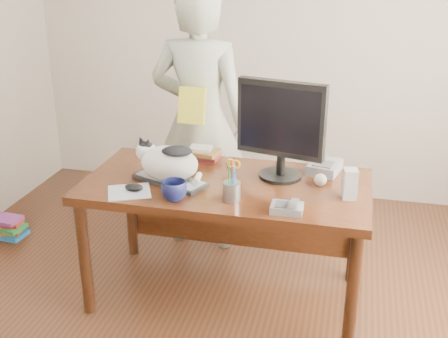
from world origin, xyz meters
TOP-DOWN VIEW (x-y plane):
  - room at (0.00, 0.00)m, footprint 4.50×4.50m
  - desk at (0.00, 0.68)m, footprint 1.60×0.80m
  - keyboard at (-0.31, 0.53)m, footprint 0.46×0.32m
  - cat at (-0.32, 0.53)m, footprint 0.42×0.31m
  - monitor at (0.28, 0.72)m, footprint 0.50×0.29m
  - pen_cup at (0.08, 0.38)m, footprint 0.11×0.11m
  - mousepad at (-0.48, 0.35)m, footprint 0.29×0.28m
  - mouse at (-0.46, 0.37)m, footprint 0.12×0.10m
  - coffee_mug at (-0.21, 0.31)m, footprint 0.18×0.18m
  - phone at (0.39, 0.31)m, footprint 0.16×0.13m
  - speaker at (0.68, 0.55)m, footprint 0.08×0.09m
  - baseball at (0.52, 0.68)m, footprint 0.07×0.07m
  - book_stack at (-0.23, 0.92)m, footprint 0.22×0.17m
  - calculator at (0.53, 0.88)m, footprint 0.20×0.25m
  - person at (-0.33, 1.24)m, footprint 0.66×0.43m
  - held_book at (-0.33, 1.07)m, footprint 0.17×0.10m
  - book_pile_b at (-1.72, 0.95)m, footprint 0.26×0.20m

SIDE VIEW (x-z plane):
  - book_pile_b at x=-1.72m, z-range 0.00..0.15m
  - desk at x=0.00m, z-range 0.23..0.98m
  - mousepad at x=-0.48m, z-range 0.75..0.76m
  - keyboard at x=-0.31m, z-range 0.75..0.78m
  - mouse at x=-0.46m, z-range 0.75..0.79m
  - phone at x=0.39m, z-range 0.74..0.81m
  - calculator at x=0.53m, z-range 0.75..0.81m
  - book_stack at x=-0.23m, z-range 0.74..0.82m
  - baseball at x=0.52m, z-range 0.75..0.82m
  - coffee_mug at x=-0.21m, z-range 0.75..0.86m
  - pen_cup at x=0.08m, z-range 0.70..0.93m
  - speaker at x=0.68m, z-range 0.75..0.91m
  - cat at x=-0.32m, z-range 0.75..0.99m
  - person at x=-0.33m, z-range 0.00..1.80m
  - held_book at x=-0.33m, z-range 0.93..1.17m
  - monitor at x=0.28m, z-range 0.79..1.35m
  - room at x=0.00m, z-range -0.90..3.60m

